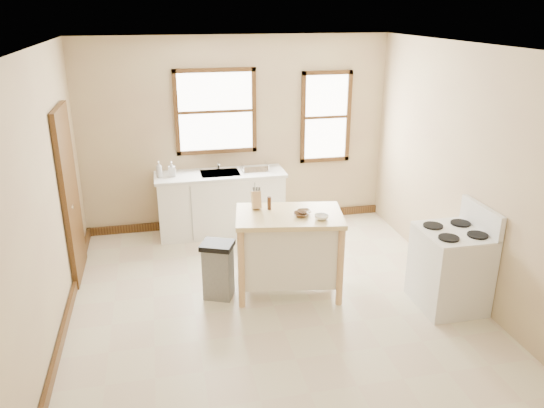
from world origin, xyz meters
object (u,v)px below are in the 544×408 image
at_px(knife_block, 256,201).
at_px(bowl_c, 321,217).
at_px(soap_bottle_a, 159,169).
at_px(dish_rack, 255,168).
at_px(soap_bottle_b, 172,169).
at_px(bowl_a, 301,214).
at_px(kitchen_island, 289,253).
at_px(pepper_grinder, 269,203).
at_px(gas_stove, 451,258).
at_px(trash_bin, 218,270).
at_px(bowl_b, 304,212).

height_order(knife_block, bowl_c, knife_block).
height_order(soap_bottle_a, bowl_c, soap_bottle_a).
bearing_deg(dish_rack, knife_block, -101.37).
height_order(soap_bottle_b, knife_block, knife_block).
bearing_deg(bowl_a, bowl_c, -34.69).
relative_size(soap_bottle_a, kitchen_island, 0.19).
xyz_separation_m(knife_block, pepper_grinder, (0.14, -0.05, -0.02)).
bearing_deg(pepper_grinder, dish_rack, 85.02).
bearing_deg(kitchen_island, pepper_grinder, 145.51).
bearing_deg(gas_stove, trash_bin, 163.72).
distance_m(bowl_b, bowl_c, 0.25).
xyz_separation_m(soap_bottle_a, kitchen_island, (1.40, -1.87, -0.55)).
height_order(bowl_b, trash_bin, bowl_b).
bearing_deg(bowl_c, trash_bin, 166.33).
xyz_separation_m(dish_rack, trash_bin, (-0.78, -1.85, -0.63)).
relative_size(knife_block, trash_bin, 0.29).
distance_m(bowl_a, bowl_b, 0.09).
height_order(soap_bottle_b, bowl_a, soap_bottle_b).
relative_size(kitchen_island, bowl_b, 7.93).
bearing_deg(dish_rack, pepper_grinder, -96.42).
distance_m(dish_rack, bowl_a, 1.99).
relative_size(soap_bottle_b, bowl_b, 1.39).
relative_size(soap_bottle_b, bowl_c, 1.35).
xyz_separation_m(soap_bottle_a, soap_bottle_b, (0.17, 0.02, -0.01)).
relative_size(bowl_b, trash_bin, 0.22).
bearing_deg(kitchen_island, dish_rack, 101.05).
distance_m(soap_bottle_b, gas_stove, 3.89).
relative_size(soap_bottle_b, pepper_grinder, 1.40).
bearing_deg(kitchen_island, bowl_c, -27.41).
bearing_deg(bowl_a, gas_stove, -20.69).
bearing_deg(soap_bottle_b, bowl_b, -50.57).
distance_m(soap_bottle_b, bowl_b, 2.36).
height_order(kitchen_island, trash_bin, kitchen_island).
bearing_deg(gas_stove, knife_block, 155.27).
bearing_deg(knife_block, trash_bin, -159.78).
distance_m(bowl_c, trash_bin, 1.33).
bearing_deg(gas_stove, bowl_c, 161.61).
distance_m(soap_bottle_b, knife_block, 1.88).
height_order(dish_rack, bowl_b, dish_rack).
xyz_separation_m(knife_block, trash_bin, (-0.49, -0.19, -0.74)).
bearing_deg(bowl_c, bowl_b, 123.69).
bearing_deg(trash_bin, pepper_grinder, 35.90).
height_order(soap_bottle_a, knife_block, knife_block).
height_order(pepper_grinder, bowl_c, pepper_grinder).
distance_m(kitchen_island, bowl_c, 0.64).
xyz_separation_m(bowl_b, bowl_c, (0.14, -0.21, 0.01)).
relative_size(dish_rack, trash_bin, 0.56).
distance_m(pepper_grinder, bowl_c, 0.65).
relative_size(soap_bottle_b, dish_rack, 0.55).
relative_size(kitchen_island, bowl_c, 7.70).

